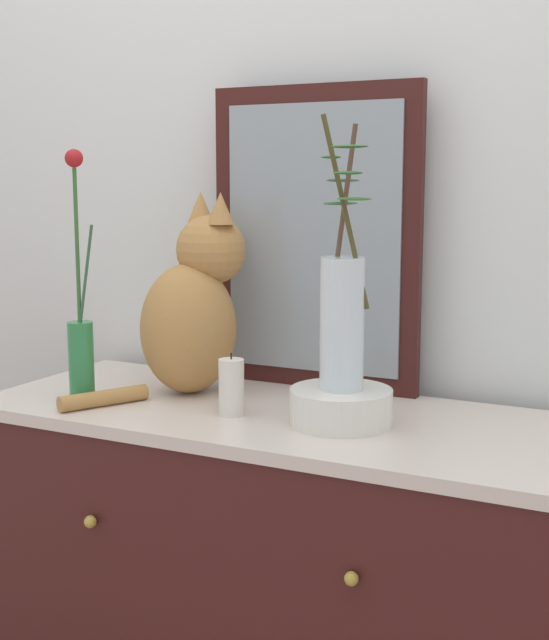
# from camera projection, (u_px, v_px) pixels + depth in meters

# --- Properties ---
(wall_back) EXTENTS (4.40, 0.08, 2.60)m
(wall_back) POSITION_uv_depth(u_px,v_px,m) (339.00, 180.00, 1.91)
(wall_back) COLOR silver
(wall_back) RESTS_ON ground_plane
(sideboard) EXTENTS (1.19, 0.50, 0.85)m
(sideboard) POSITION_uv_depth(u_px,v_px,m) (274.00, 613.00, 1.77)
(sideboard) COLOR #3D1715
(sideboard) RESTS_ON ground_plane
(mirror_leaning) EXTENTS (0.47, 0.03, 0.64)m
(mirror_leaning) POSITION_uv_depth(u_px,v_px,m) (314.00, 239.00, 1.85)
(mirror_leaning) COLOR #3A1613
(mirror_leaning) RESTS_ON sideboard
(cat_sitting) EXTENTS (0.28, 0.40, 0.42)m
(cat_sitting) POSITION_uv_depth(u_px,v_px,m) (193.00, 308.00, 1.83)
(cat_sitting) COLOR #B17B41
(cat_sitting) RESTS_ON sideboard
(vase_slim_green) EXTENTS (0.07, 0.05, 0.51)m
(vase_slim_green) POSITION_uv_depth(u_px,v_px,m) (81.00, 338.00, 1.76)
(vase_slim_green) COLOR #2E7940
(vase_slim_green) RESTS_ON sideboard
(bowl_porcelain) EXTENTS (0.19, 0.19, 0.07)m
(bowl_porcelain) POSITION_uv_depth(u_px,v_px,m) (341.00, 407.00, 1.61)
(bowl_porcelain) COLOR silver
(bowl_porcelain) RESTS_ON sideboard
(vase_glass_clear) EXTENTS (0.14, 0.18, 0.49)m
(vase_glass_clear) POSITION_uv_depth(u_px,v_px,m) (342.00, 313.00, 1.58)
(vase_glass_clear) COLOR silver
(vase_glass_clear) RESTS_ON bowl_porcelain
(candle_pillar) EXTENTS (0.05, 0.05, 0.12)m
(candle_pillar) POSITION_uv_depth(u_px,v_px,m) (231.00, 387.00, 1.67)
(candle_pillar) COLOR silver
(candle_pillar) RESTS_ON sideboard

